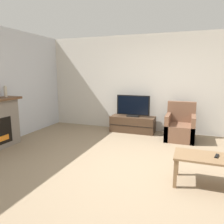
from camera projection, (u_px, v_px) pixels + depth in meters
name	position (u px, v px, depth m)	size (l,w,h in m)	color
ground_plane	(134.00, 168.00, 3.83)	(24.00, 24.00, 0.00)	#89755B
wall_back	(159.00, 84.00, 6.06)	(12.00, 0.06, 2.70)	beige
mantel_vase_right	(5.00, 91.00, 4.94)	(0.07, 0.07, 0.27)	beige
tv_stand	(133.00, 124.00, 6.18)	(1.23, 0.51, 0.44)	#422D1E
tv	(133.00, 107.00, 6.09)	(0.94, 0.18, 0.60)	black
armchair	(180.00, 128.00, 5.46)	(0.70, 0.76, 0.93)	brown
coffee_table	(209.00, 161.00, 3.18)	(0.98, 0.51, 0.46)	brown
remote	(217.00, 156.00, 3.16)	(0.08, 0.16, 0.02)	black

